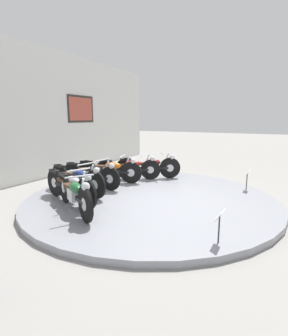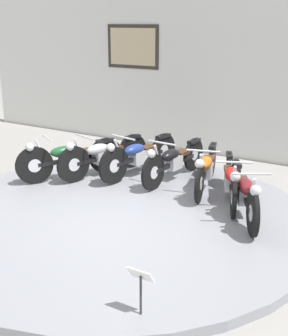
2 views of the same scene
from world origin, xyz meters
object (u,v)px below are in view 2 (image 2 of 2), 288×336
at_px(motorcycle_orange, 206,168).
at_px(motorcycle_maroon, 244,192).
at_px(motorcycle_green, 69,157).
at_px(motorcycle_black, 173,160).
at_px(motorcycle_blue, 138,155).
at_px(motorcycle_red, 231,179).
at_px(info_placard_front_centre, 141,281).
at_px(motorcycle_silver, 103,154).

bearing_deg(motorcycle_orange, motorcycle_maroon, -39.23).
xyz_separation_m(motorcycle_green, motorcycle_black, (1.65, 0.90, -0.02)).
distance_m(motorcycle_blue, motorcycle_red, 1.96).
bearing_deg(motorcycle_blue, motorcycle_green, -140.84).
bearing_deg(motorcycle_orange, motorcycle_green, -161.29).
distance_m(motorcycle_maroon, info_placard_front_centre, 2.82).
bearing_deg(motorcycle_red, motorcycle_silver, 179.97).
distance_m(motorcycle_silver, motorcycle_black, 1.32).
relative_size(motorcycle_silver, motorcycle_orange, 1.01).
height_order(motorcycle_red, motorcycle_maroon, motorcycle_maroon).
distance_m(motorcycle_black, info_placard_front_centre, 4.07).
bearing_deg(motorcycle_green, info_placard_front_centre, -40.49).
distance_m(motorcycle_blue, info_placard_front_centre, 4.30).
xyz_separation_m(motorcycle_red, motorcycle_maroon, (0.39, -0.47, 0.02)).
xyz_separation_m(motorcycle_black, motorcycle_red, (1.26, -0.43, -0.01)).
height_order(motorcycle_silver, info_placard_front_centre, motorcycle_silver).
xyz_separation_m(motorcycle_black, motorcycle_orange, (0.69, -0.11, -0.00)).
bearing_deg(motorcycle_blue, motorcycle_maroon, -18.81).
distance_m(motorcycle_red, motorcycle_maroon, 0.61).
relative_size(motorcycle_blue, motorcycle_orange, 1.04).
relative_size(motorcycle_silver, motorcycle_blue, 0.97).
relative_size(motorcycle_orange, info_placard_front_centre, 3.74).
bearing_deg(motorcycle_red, info_placard_front_centre, -83.22).
distance_m(motorcycle_black, motorcycle_maroon, 1.88).
height_order(motorcycle_blue, motorcycle_orange, motorcycle_blue).
xyz_separation_m(motorcycle_green, motorcycle_orange, (2.33, 0.79, -0.02)).
bearing_deg(motorcycle_red, motorcycle_maroon, -50.54).
distance_m(motorcycle_green, motorcycle_red, 2.95).
distance_m(motorcycle_green, motorcycle_black, 1.88).
bearing_deg(motorcycle_red, motorcycle_black, 161.31).
bearing_deg(motorcycle_silver, motorcycle_red, -0.03).
bearing_deg(info_placard_front_centre, motorcycle_black, 113.99).
distance_m(motorcycle_silver, info_placard_front_centre, 4.39).
bearing_deg(motorcycle_maroon, motorcycle_green, 179.97).
bearing_deg(motorcycle_orange, info_placard_front_centre, -74.95).
relative_size(motorcycle_black, motorcycle_red, 1.10).
bearing_deg(motorcycle_black, motorcycle_maroon, -28.59).
xyz_separation_m(motorcycle_silver, motorcycle_orange, (1.94, 0.32, -0.02)).
bearing_deg(motorcycle_orange, motorcycle_black, 170.85).
height_order(motorcycle_silver, motorcycle_blue, motorcycle_blue).
xyz_separation_m(motorcycle_blue, motorcycle_maroon, (2.33, -0.79, -0.01)).
bearing_deg(info_placard_front_centre, motorcycle_blue, 122.83).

